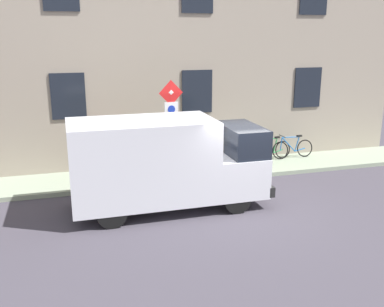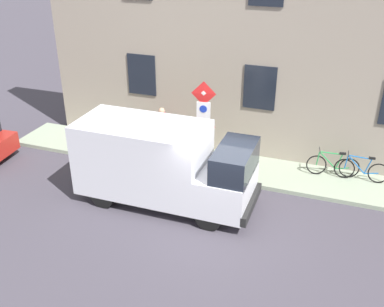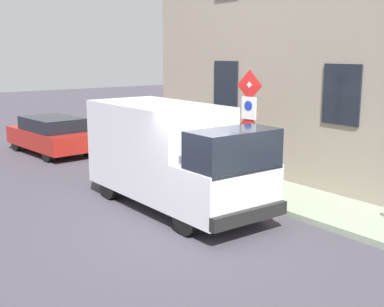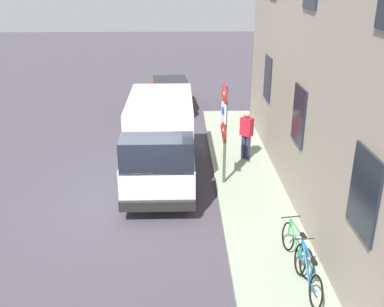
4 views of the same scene
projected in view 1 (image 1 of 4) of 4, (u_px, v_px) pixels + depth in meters
ground_plane at (242, 208)px, 12.17m from camera, size 80.00×80.00×0.00m
sidewalk_slab at (205, 171)px, 15.21m from camera, size 2.03×17.95×0.14m
building_facade at (194, 47)px, 15.38m from camera, size 0.75×15.95×8.46m
sign_post_stacked at (171, 119)px, 13.55m from camera, size 0.18×0.56×3.06m
delivery_van at (165, 162)px, 11.81m from camera, size 2.02×5.34×2.50m
bicycle_blue at (293, 148)px, 16.50m from camera, size 0.46×1.71×0.89m
bicycle_green at (271, 150)px, 16.25m from camera, size 0.48×1.71×0.89m
pedestrian at (108, 149)px, 14.21m from camera, size 0.47×0.46×1.72m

